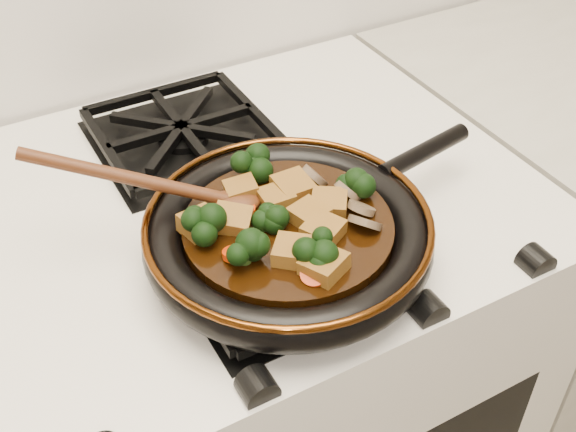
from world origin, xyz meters
TOP-DOWN VIEW (x-y plane):
  - stove at (0.00, 1.69)m, footprint 0.76×0.60m
  - burner_grate_front at (0.00, 1.55)m, footprint 0.23×0.23m
  - burner_grate_back at (0.00, 1.83)m, footprint 0.23×0.23m
  - skillet at (0.01, 1.55)m, footprint 0.44×0.32m
  - braising_sauce at (0.01, 1.55)m, footprint 0.23×0.23m
  - tofu_cube_0 at (0.03, 1.51)m, footprint 0.05×0.05m
  - tofu_cube_1 at (0.01, 1.47)m, footprint 0.05×0.05m
  - tofu_cube_2 at (0.03, 1.54)m, footprint 0.04×0.04m
  - tofu_cube_3 at (-0.08, 1.59)m, footprint 0.05×0.04m
  - tofu_cube_4 at (0.06, 1.55)m, footprint 0.05×0.05m
  - tofu_cube_5 at (0.01, 1.58)m, footprint 0.04×0.04m
  - tofu_cube_6 at (0.04, 1.59)m, footprint 0.04×0.04m
  - tofu_cube_7 at (-0.01, 1.62)m, footprint 0.04×0.04m
  - tofu_cube_8 at (-0.01, 1.50)m, footprint 0.05×0.05m
  - tofu_cube_9 at (-0.04, 1.57)m, footprint 0.05×0.05m
  - broccoli_floret_0 at (0.01, 1.48)m, footprint 0.08×0.08m
  - broccoli_floret_1 at (-0.06, 1.52)m, footprint 0.09×0.09m
  - broccoli_floret_2 at (-0.01, 1.55)m, footprint 0.07×0.08m
  - broccoli_floret_3 at (0.10, 1.55)m, footprint 0.07×0.07m
  - broccoli_floret_4 at (-0.08, 1.57)m, footprint 0.09×0.09m
  - broccoli_floret_5 at (0.01, 1.64)m, footprint 0.08×0.08m
  - carrot_coin_0 at (0.04, 1.55)m, footprint 0.03×0.03m
  - carrot_coin_1 at (-0.06, 1.53)m, footprint 0.03×0.03m
  - carrot_coin_2 at (-0.01, 1.46)m, footprint 0.03×0.03m
  - carrot_coin_3 at (-0.03, 1.59)m, footprint 0.03×0.03m
  - mushroom_slice_0 at (-0.06, 1.59)m, footprint 0.04×0.04m
  - mushroom_slice_1 at (0.07, 1.60)m, footprint 0.03×0.03m
  - mushroom_slice_2 at (0.08, 1.50)m, footprint 0.05×0.05m
  - mushroom_slice_3 at (0.09, 1.56)m, footprint 0.03×0.04m
  - mushroom_slice_4 at (0.09, 1.53)m, footprint 0.04×0.04m
  - wooden_spoon at (-0.08, 1.63)m, footprint 0.14×0.09m

SIDE VIEW (x-z plane):
  - stove at x=0.00m, z-range 0.00..0.90m
  - burner_grate_front at x=0.00m, z-range 0.90..0.93m
  - burner_grate_back at x=0.00m, z-range 0.90..0.93m
  - skillet at x=0.01m, z-range 0.92..0.97m
  - braising_sauce at x=0.01m, z-range 0.94..0.96m
  - carrot_coin_0 at x=0.04m, z-range 0.96..0.97m
  - carrot_coin_1 at x=-0.06m, z-range 0.96..0.97m
  - carrot_coin_2 at x=-0.01m, z-range 0.95..0.97m
  - carrot_coin_3 at x=-0.03m, z-range 0.96..0.97m
  - mushroom_slice_0 at x=-0.06m, z-range 0.95..0.98m
  - mushroom_slice_1 at x=0.07m, z-range 0.95..0.98m
  - mushroom_slice_2 at x=0.08m, z-range 0.95..0.98m
  - mushroom_slice_3 at x=0.09m, z-range 0.95..0.98m
  - mushroom_slice_4 at x=0.09m, z-range 0.95..0.98m
  - tofu_cube_7 at x=-0.01m, z-range 0.95..0.98m
  - tofu_cube_5 at x=0.01m, z-range 0.96..0.98m
  - tofu_cube_4 at x=0.06m, z-range 0.95..0.98m
  - tofu_cube_2 at x=0.03m, z-range 0.96..0.98m
  - tofu_cube_1 at x=0.01m, z-range 0.95..0.98m
  - tofu_cube_8 at x=-0.01m, z-range 0.96..0.98m
  - tofu_cube_3 at x=-0.08m, z-range 0.95..0.98m
  - tofu_cube_9 at x=-0.04m, z-range 0.95..0.98m
  - tofu_cube_0 at x=0.03m, z-range 0.96..0.98m
  - tofu_cube_6 at x=0.04m, z-range 0.95..0.98m
  - broccoli_floret_2 at x=-0.01m, z-range 0.94..1.00m
  - broccoli_floret_3 at x=0.10m, z-range 0.94..1.00m
  - broccoli_floret_0 at x=0.01m, z-range 0.94..1.00m
  - broccoli_floret_5 at x=0.01m, z-range 0.94..1.00m
  - broccoli_floret_1 at x=-0.06m, z-range 0.93..1.01m
  - broccoli_floret_4 at x=-0.08m, z-range 0.94..1.00m
  - wooden_spoon at x=-0.08m, z-range 0.87..1.10m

